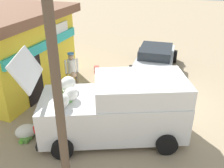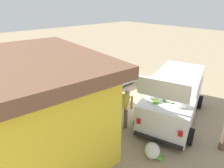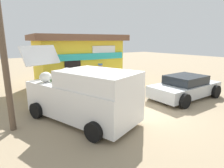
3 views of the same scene
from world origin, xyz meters
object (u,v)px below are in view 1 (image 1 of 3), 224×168
at_px(customer_bending, 67,87).
at_px(unloaded_banana_pile, 26,132).
at_px(paint_bucket, 97,70).
at_px(parked_sedan, 155,59).
at_px(delivery_van, 117,108).
at_px(vendor_standing, 72,70).
at_px(storefront_bar, 9,49).

distance_m(customer_bending, unloaded_banana_pile, 2.13).
bearing_deg(paint_bucket, parked_sedan, -66.27).
relative_size(customer_bending, paint_bucket, 4.00).
bearing_deg(parked_sedan, paint_bucket, 113.73).
bearing_deg(delivery_van, unloaded_banana_pile, 109.00).
relative_size(delivery_van, parked_sedan, 1.27).
bearing_deg(unloaded_banana_pile, paint_bucket, -6.28).
height_order(parked_sedan, paint_bucket, parked_sedan).
xyz_separation_m(parked_sedan, customer_bending, (-4.57, 2.74, 0.32)).
relative_size(customer_bending, unloaded_banana_pile, 1.80).
bearing_deg(parked_sedan, vendor_standing, 136.70).
bearing_deg(paint_bucket, customer_bending, 179.57).
distance_m(delivery_van, parked_sedan, 5.61).
bearing_deg(storefront_bar, vendor_standing, -87.76).
relative_size(delivery_van, customer_bending, 3.44).
xyz_separation_m(delivery_van, vendor_standing, (2.29, 2.49, 0.03)).
bearing_deg(vendor_standing, unloaded_banana_pile, 176.09).
bearing_deg(paint_bucket, storefront_bar, 125.19).
xyz_separation_m(storefront_bar, vendor_standing, (0.11, -2.73, -0.70)).
relative_size(parked_sedan, paint_bucket, 10.81).
bearing_deg(unloaded_banana_pile, delivery_van, -71.00).
relative_size(storefront_bar, unloaded_banana_pile, 6.99).
height_order(storefront_bar, unloaded_banana_pile, storefront_bar).
bearing_deg(storefront_bar, parked_sedan, -59.85).
xyz_separation_m(delivery_van, unloaded_banana_pile, (-0.93, 2.71, -0.78)).
height_order(storefront_bar, paint_bucket, storefront_bar).
xyz_separation_m(storefront_bar, customer_bending, (-1.19, -3.07, -0.80)).
xyz_separation_m(storefront_bar, delivery_van, (-2.19, -5.22, -0.72)).
bearing_deg(vendor_standing, delivery_van, -132.63).
distance_m(parked_sedan, paint_bucket, 3.00).
relative_size(parked_sedan, unloaded_banana_pile, 4.85).
bearing_deg(paint_bucket, delivery_van, -154.04).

